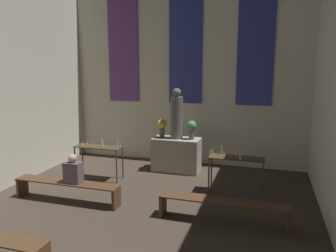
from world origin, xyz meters
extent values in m
cube|color=beige|center=(0.00, 10.12, 2.86)|extent=(7.32, 0.12, 5.72)
cube|color=#60337F|center=(-1.98, 10.04, 3.43)|extent=(0.99, 0.03, 3.21)
cube|color=navy|center=(0.00, 10.04, 3.43)|extent=(0.99, 0.03, 3.21)
cube|color=navy|center=(1.98, 10.04, 3.43)|extent=(0.99, 0.03, 3.21)
cube|color=gray|center=(0.00, 9.13, 0.47)|extent=(1.31, 0.67, 0.94)
cylinder|color=#5B5651|center=(0.00, 9.13, 1.52)|extent=(0.34, 0.34, 1.16)
sphere|color=#5B5651|center=(0.00, 9.13, 2.21)|extent=(0.24, 0.24, 0.24)
cylinder|color=#4C5666|center=(-0.43, 9.13, 1.09)|extent=(0.15, 0.15, 0.30)
sphere|color=gold|center=(-0.43, 9.13, 1.33)|extent=(0.26, 0.26, 0.26)
cylinder|color=#4C5666|center=(0.43, 9.13, 1.09)|extent=(0.15, 0.15, 0.30)
sphere|color=#4C9351|center=(0.43, 9.13, 1.33)|extent=(0.26, 0.26, 0.26)
cube|color=#473823|center=(-1.77, 7.91, 0.85)|extent=(1.25, 0.43, 0.02)
cylinder|color=#473823|center=(-2.36, 7.72, 0.42)|extent=(0.04, 0.04, 0.84)
cylinder|color=#473823|center=(-1.17, 7.72, 0.42)|extent=(0.04, 0.04, 0.84)
cylinder|color=#473823|center=(-2.36, 8.09, 0.42)|extent=(0.04, 0.04, 0.84)
cylinder|color=#473823|center=(-1.17, 8.09, 0.42)|extent=(0.04, 0.04, 0.84)
cylinder|color=silver|center=(-1.65, 7.91, 0.95)|extent=(0.02, 0.02, 0.17)
sphere|color=#F9CC4C|center=(-1.65, 7.91, 1.05)|extent=(0.02, 0.02, 0.02)
cylinder|color=silver|center=(-2.18, 7.85, 0.92)|extent=(0.02, 0.02, 0.12)
sphere|color=#F9CC4C|center=(-2.18, 7.85, 0.99)|extent=(0.02, 0.02, 0.02)
cylinder|color=silver|center=(-1.54, 7.78, 0.92)|extent=(0.02, 0.02, 0.11)
sphere|color=#F9CC4C|center=(-1.54, 7.78, 0.99)|extent=(0.02, 0.02, 0.02)
cylinder|color=silver|center=(-1.85, 7.74, 0.94)|extent=(0.02, 0.02, 0.15)
sphere|color=#F9CC4C|center=(-1.85, 7.74, 1.03)|extent=(0.02, 0.02, 0.02)
cylinder|color=silver|center=(-1.68, 7.93, 0.94)|extent=(0.02, 0.02, 0.15)
sphere|color=#F9CC4C|center=(-1.68, 7.93, 1.02)|extent=(0.02, 0.02, 0.02)
cylinder|color=silver|center=(-1.21, 7.89, 0.95)|extent=(0.02, 0.02, 0.17)
sphere|color=#F9CC4C|center=(-1.21, 7.89, 1.04)|extent=(0.02, 0.02, 0.02)
cylinder|color=silver|center=(-1.20, 8.02, 0.92)|extent=(0.02, 0.02, 0.11)
sphere|color=#F9CC4C|center=(-1.20, 8.02, 0.99)|extent=(0.02, 0.02, 0.02)
cylinder|color=silver|center=(-2.11, 7.95, 0.92)|extent=(0.02, 0.02, 0.12)
sphere|color=#F9CC4C|center=(-2.11, 7.95, 0.99)|extent=(0.02, 0.02, 0.02)
cube|color=#473823|center=(1.77, 7.91, 0.85)|extent=(1.25, 0.43, 0.02)
cylinder|color=#473823|center=(1.17, 7.72, 0.42)|extent=(0.04, 0.04, 0.84)
cylinder|color=#473823|center=(2.36, 7.72, 0.42)|extent=(0.04, 0.04, 0.84)
cylinder|color=#473823|center=(1.17, 8.09, 0.42)|extent=(0.04, 0.04, 0.84)
cylinder|color=#473823|center=(2.36, 8.09, 0.42)|extent=(0.04, 0.04, 0.84)
cylinder|color=silver|center=(1.40, 8.06, 0.95)|extent=(0.02, 0.02, 0.18)
sphere|color=#F9CC4C|center=(1.40, 8.06, 1.05)|extent=(0.02, 0.02, 0.02)
cylinder|color=silver|center=(1.84, 7.78, 0.93)|extent=(0.02, 0.02, 0.13)
sphere|color=#F9CC4C|center=(1.84, 7.78, 1.00)|extent=(0.02, 0.02, 0.02)
cylinder|color=silver|center=(1.19, 7.79, 0.93)|extent=(0.02, 0.02, 0.13)
sphere|color=#F9CC4C|center=(1.19, 7.79, 1.00)|extent=(0.02, 0.02, 0.02)
cylinder|color=silver|center=(1.20, 8.01, 0.91)|extent=(0.02, 0.02, 0.10)
sphere|color=#F9CC4C|center=(1.20, 8.01, 0.98)|extent=(0.02, 0.02, 0.02)
cylinder|color=silver|center=(1.49, 7.86, 0.92)|extent=(0.02, 0.02, 0.11)
sphere|color=#F9CC4C|center=(1.49, 7.86, 0.98)|extent=(0.02, 0.02, 0.02)
cylinder|color=silver|center=(1.87, 7.76, 0.93)|extent=(0.02, 0.02, 0.13)
sphere|color=#F9CC4C|center=(1.87, 7.76, 1.01)|extent=(0.02, 0.02, 0.02)
cylinder|color=silver|center=(1.73, 8.03, 0.95)|extent=(0.02, 0.02, 0.18)
sphere|color=#F9CC4C|center=(1.73, 8.03, 1.05)|extent=(0.02, 0.02, 0.02)
cylinder|color=silver|center=(1.74, 8.02, 0.91)|extent=(0.02, 0.02, 0.10)
sphere|color=#F9CC4C|center=(1.74, 8.02, 0.97)|extent=(0.02, 0.02, 0.02)
cube|color=#4C331E|center=(-1.69, 6.35, 0.44)|extent=(2.42, 0.36, 0.03)
cube|color=#4C331E|center=(-2.87, 6.35, 0.21)|extent=(0.06, 0.32, 0.42)
cube|color=#4C331E|center=(-0.51, 6.35, 0.21)|extent=(0.06, 0.32, 0.42)
cube|color=#4C331E|center=(1.69, 6.35, 0.44)|extent=(2.42, 0.36, 0.03)
cube|color=#4C331E|center=(0.51, 6.35, 0.21)|extent=(0.06, 0.32, 0.42)
cube|color=#4C331E|center=(2.87, 6.35, 0.21)|extent=(0.06, 0.32, 0.42)
cube|color=#564C56|center=(-1.51, 6.35, 0.67)|extent=(0.36, 0.24, 0.45)
sphere|color=tan|center=(-1.51, 6.35, 0.99)|extent=(0.18, 0.18, 0.18)
camera|label=1|loc=(2.41, 0.56, 2.90)|focal=35.00mm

